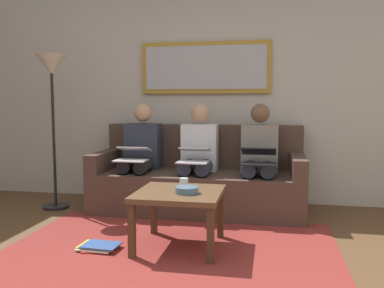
{
  "coord_description": "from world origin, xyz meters",
  "views": [
    {
      "loc": [
        -0.76,
        2.25,
        1.16
      ],
      "look_at": [
        0.0,
        -1.7,
        0.75
      ],
      "focal_mm": 38.87,
      "sensor_mm": 36.0,
      "label": 1
    }
  ],
  "objects_px": {
    "bowl": "(187,190)",
    "person_left": "(259,155)",
    "laptop_black": "(259,157)",
    "laptop_silver": "(194,155)",
    "person_middle": "(198,154)",
    "cup": "(184,183)",
    "couch": "(199,180)",
    "standing_lamp": "(52,82)",
    "laptop_white": "(133,154)",
    "person_right": "(140,153)",
    "coffee_table": "(179,199)",
    "framed_mirror": "(205,68)",
    "magazine_stack": "(99,246)"
  },
  "relations": [
    {
      "from": "bowl",
      "to": "person_left",
      "type": "distance_m",
      "value": 1.32
    },
    {
      "from": "laptop_black",
      "to": "laptop_silver",
      "type": "bearing_deg",
      "value": 0.73
    },
    {
      "from": "laptop_black",
      "to": "person_middle",
      "type": "relative_size",
      "value": 0.31
    },
    {
      "from": "bowl",
      "to": "person_left",
      "type": "height_order",
      "value": "person_left"
    },
    {
      "from": "cup",
      "to": "person_left",
      "type": "xyz_separation_m",
      "value": [
        -0.57,
        -1.06,
        0.11
      ]
    },
    {
      "from": "couch",
      "to": "standing_lamp",
      "type": "relative_size",
      "value": 1.33
    },
    {
      "from": "couch",
      "to": "person_left",
      "type": "xyz_separation_m",
      "value": [
        -0.64,
        0.07,
        0.3
      ]
    },
    {
      "from": "standing_lamp",
      "to": "laptop_white",
      "type": "bearing_deg",
      "value": 176.95
    },
    {
      "from": "bowl",
      "to": "person_middle",
      "type": "bearing_deg",
      "value": -84.19
    },
    {
      "from": "person_left",
      "to": "standing_lamp",
      "type": "relative_size",
      "value": 0.69
    },
    {
      "from": "couch",
      "to": "laptop_white",
      "type": "xyz_separation_m",
      "value": [
        0.64,
        0.32,
        0.31
      ]
    },
    {
      "from": "laptop_black",
      "to": "person_right",
      "type": "bearing_deg",
      "value": -10.46
    },
    {
      "from": "person_right",
      "to": "laptop_white",
      "type": "height_order",
      "value": "person_right"
    },
    {
      "from": "couch",
      "to": "laptop_white",
      "type": "bearing_deg",
      "value": 26.28
    },
    {
      "from": "coffee_table",
      "to": "standing_lamp",
      "type": "bearing_deg",
      "value": -30.7
    },
    {
      "from": "framed_mirror",
      "to": "standing_lamp",
      "type": "relative_size",
      "value": 0.9
    },
    {
      "from": "framed_mirror",
      "to": "laptop_silver",
      "type": "xyz_separation_m",
      "value": [
        0.0,
        0.7,
        -0.92
      ]
    },
    {
      "from": "laptop_white",
      "to": "couch",
      "type": "bearing_deg",
      "value": -153.72
    },
    {
      "from": "cup",
      "to": "laptop_silver",
      "type": "xyz_separation_m",
      "value": [
        0.07,
        -0.82,
        0.13
      ]
    },
    {
      "from": "magazine_stack",
      "to": "bowl",
      "type": "bearing_deg",
      "value": -170.26
    },
    {
      "from": "cup",
      "to": "person_right",
      "type": "height_order",
      "value": "person_right"
    },
    {
      "from": "bowl",
      "to": "person_middle",
      "type": "xyz_separation_m",
      "value": [
        0.12,
        -1.21,
        0.13
      ]
    },
    {
      "from": "couch",
      "to": "person_right",
      "type": "xyz_separation_m",
      "value": [
        0.64,
        0.07,
        0.3
      ]
    },
    {
      "from": "framed_mirror",
      "to": "laptop_silver",
      "type": "height_order",
      "value": "framed_mirror"
    },
    {
      "from": "cup",
      "to": "standing_lamp",
      "type": "bearing_deg",
      "value": -27.98
    },
    {
      "from": "framed_mirror",
      "to": "laptop_black",
      "type": "bearing_deg",
      "value": 132.71
    },
    {
      "from": "standing_lamp",
      "to": "laptop_silver",
      "type": "bearing_deg",
      "value": 178.32
    },
    {
      "from": "bowl",
      "to": "person_left",
      "type": "relative_size",
      "value": 0.16
    },
    {
      "from": "couch",
      "to": "laptop_black",
      "type": "height_order",
      "value": "couch"
    },
    {
      "from": "person_middle",
      "to": "laptop_silver",
      "type": "bearing_deg",
      "value": 90.0
    },
    {
      "from": "couch",
      "to": "laptop_silver",
      "type": "xyz_separation_m",
      "value": [
        0.0,
        0.31,
        0.32
      ]
    },
    {
      "from": "cup",
      "to": "magazine_stack",
      "type": "bearing_deg",
      "value": 22.9
    },
    {
      "from": "person_right",
      "to": "standing_lamp",
      "type": "distance_m",
      "value": 1.2
    },
    {
      "from": "bowl",
      "to": "cup",
      "type": "bearing_deg",
      "value": -70.36
    },
    {
      "from": "person_left",
      "to": "magazine_stack",
      "type": "bearing_deg",
      "value": 47.86
    },
    {
      "from": "laptop_white",
      "to": "bowl",
      "type": "bearing_deg",
      "value": 128.45
    },
    {
      "from": "framed_mirror",
      "to": "person_middle",
      "type": "distance_m",
      "value": 1.05
    },
    {
      "from": "laptop_silver",
      "to": "framed_mirror",
      "type": "bearing_deg",
      "value": -90.0
    },
    {
      "from": "couch",
      "to": "person_left",
      "type": "distance_m",
      "value": 0.71
    },
    {
      "from": "coffee_table",
      "to": "laptop_white",
      "type": "height_order",
      "value": "laptop_white"
    },
    {
      "from": "coffee_table",
      "to": "cup",
      "type": "height_order",
      "value": "cup"
    },
    {
      "from": "bowl",
      "to": "person_right",
      "type": "xyz_separation_m",
      "value": [
        0.76,
        -1.21,
        0.13
      ]
    },
    {
      "from": "cup",
      "to": "person_middle",
      "type": "bearing_deg",
      "value": -86.23
    },
    {
      "from": "person_right",
      "to": "standing_lamp",
      "type": "xyz_separation_m",
      "value": [
        0.91,
        0.2,
        0.76
      ]
    },
    {
      "from": "framed_mirror",
      "to": "laptop_silver",
      "type": "bearing_deg",
      "value": 90.0
    },
    {
      "from": "person_middle",
      "to": "magazine_stack",
      "type": "distance_m",
      "value": 1.55
    },
    {
      "from": "bowl",
      "to": "laptop_black",
      "type": "relative_size",
      "value": 0.51
    },
    {
      "from": "coffee_table",
      "to": "bowl",
      "type": "xyz_separation_m",
      "value": [
        -0.07,
        0.06,
        0.09
      ]
    },
    {
      "from": "framed_mirror",
      "to": "standing_lamp",
      "type": "distance_m",
      "value": 1.69
    },
    {
      "from": "couch",
      "to": "person_middle",
      "type": "height_order",
      "value": "person_middle"
    }
  ]
}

